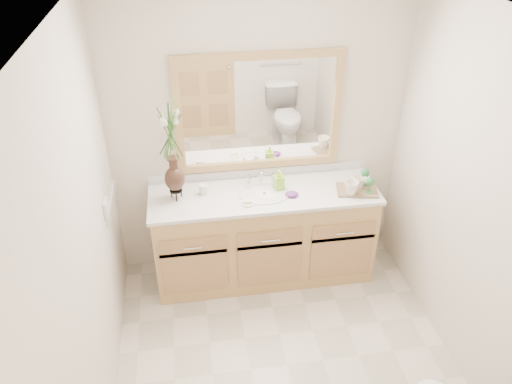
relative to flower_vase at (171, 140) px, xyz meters
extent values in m
plane|color=beige|center=(0.69, -1.04, -1.34)|extent=(2.60, 2.60, 0.00)
cube|color=white|center=(0.69, -1.04, 1.06)|extent=(2.40, 2.60, 0.02)
cube|color=silver|center=(0.69, 0.26, -0.14)|extent=(2.40, 0.02, 2.40)
cube|color=silver|center=(-0.51, -1.04, -0.14)|extent=(0.02, 2.60, 2.40)
cube|color=silver|center=(1.89, -1.04, -0.14)|extent=(0.02, 2.60, 2.40)
cube|color=tan|center=(0.69, -0.03, -0.94)|extent=(1.80, 0.55, 0.80)
cube|color=silver|center=(0.69, -0.03, -0.52)|extent=(1.84, 0.57, 0.03)
ellipsoid|color=white|center=(0.69, -0.05, -0.56)|extent=(0.38, 0.30, 0.12)
cylinder|color=silver|center=(0.69, 0.13, -0.45)|extent=(0.02, 0.02, 0.11)
cylinder|color=silver|center=(0.59, 0.13, -0.47)|extent=(0.02, 0.02, 0.08)
cylinder|color=silver|center=(0.79, 0.13, -0.47)|extent=(0.02, 0.02, 0.08)
cube|color=white|center=(0.69, 0.24, 0.07)|extent=(1.20, 0.01, 0.85)
cube|color=tan|center=(0.69, 0.23, 0.52)|extent=(1.32, 0.04, 0.06)
cube|color=tan|center=(0.69, 0.23, -0.39)|extent=(1.32, 0.04, 0.06)
cube|color=tan|center=(0.06, 0.23, 0.07)|extent=(0.06, 0.04, 0.85)
cube|color=tan|center=(1.32, 0.23, 0.07)|extent=(0.06, 0.04, 0.85)
cube|color=white|center=(-0.49, -0.28, -0.36)|extent=(0.02, 0.12, 0.12)
cylinder|color=black|center=(0.00, 0.00, -0.44)|extent=(0.10, 0.10, 0.01)
ellipsoid|color=black|center=(0.00, 0.00, -0.33)|extent=(0.16, 0.16, 0.20)
cylinder|color=black|center=(0.00, 0.00, -0.20)|extent=(0.06, 0.06, 0.09)
cylinder|color=#4C7A33|center=(0.00, 0.00, 0.03)|extent=(0.05, 0.05, 0.36)
cylinder|color=silver|center=(0.21, 0.03, -0.47)|extent=(0.06, 0.06, 0.08)
cylinder|color=silver|center=(0.54, -0.17, -0.50)|extent=(0.11, 0.11, 0.01)
cube|color=beige|center=(0.54, -0.17, -0.49)|extent=(0.06, 0.04, 0.02)
imported|color=#96DE34|center=(0.82, 0.02, -0.43)|extent=(0.08, 0.08, 0.15)
ellipsoid|color=#652776|center=(0.90, -0.11, -0.49)|extent=(0.12, 0.10, 0.04)
cube|color=brown|center=(1.43, -0.12, -0.50)|extent=(0.36, 0.27, 0.02)
imported|color=silver|center=(1.36, -0.17, -0.44)|extent=(0.14, 0.14, 0.11)
imported|color=silver|center=(1.46, -0.09, -0.44)|extent=(0.14, 0.14, 0.10)
cylinder|color=#287A3A|center=(1.51, -0.18, -0.49)|extent=(0.06, 0.06, 0.01)
cylinder|color=#287A3A|center=(1.51, -0.18, -0.45)|extent=(0.01, 0.01, 0.08)
ellipsoid|color=#287A3A|center=(1.51, -0.18, -0.40)|extent=(0.06, 0.06, 0.07)
cylinder|color=#287A3A|center=(1.51, -0.05, -0.49)|extent=(0.06, 0.06, 0.01)
cylinder|color=#287A3A|center=(1.51, -0.05, -0.44)|extent=(0.01, 0.01, 0.09)
ellipsoid|color=#287A3A|center=(1.51, -0.05, -0.39)|extent=(0.07, 0.07, 0.08)
camera|label=1|loc=(0.10, -3.35, 1.62)|focal=35.00mm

